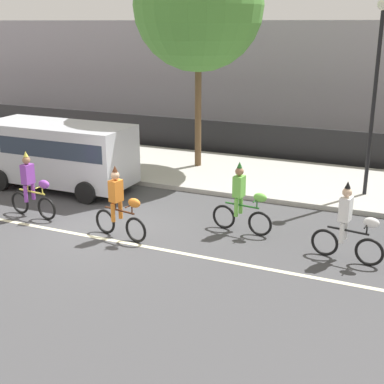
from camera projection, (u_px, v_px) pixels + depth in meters
ground_plane at (103, 230)px, 14.35m from camera, size 80.00×80.00×0.00m
road_centre_line at (93, 237)px, 13.91m from camera, size 36.00×0.14×0.01m
sidewalk_curb at (199, 169)px, 19.99m from camera, size 60.00×5.00×0.15m
fence_line at (226, 138)px, 22.32m from camera, size 40.00×0.08×1.40m
building_backdrop at (239, 71)px, 30.15m from camera, size 28.00×8.00×5.41m
parade_cyclist_purple at (32, 189)px, 15.10m from camera, size 1.72×0.50×1.92m
parade_cyclist_orange at (120, 207)px, 13.60m from camera, size 1.70×0.54×1.92m
parade_cyclist_lime at (243, 202)px, 13.97m from camera, size 1.72×0.50×1.92m
parade_cyclist_zebra at (349, 227)px, 12.28m from camera, size 1.71×0.52×1.92m
parked_van_silver at (61, 151)px, 17.60m from camera, size 5.00×2.22×2.18m
street_lamp_post at (377, 70)px, 15.72m from camera, size 0.36×0.36×5.86m
street_tree_near_lamp at (198, 5)px, 18.52m from camera, size 4.56×4.56×8.02m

